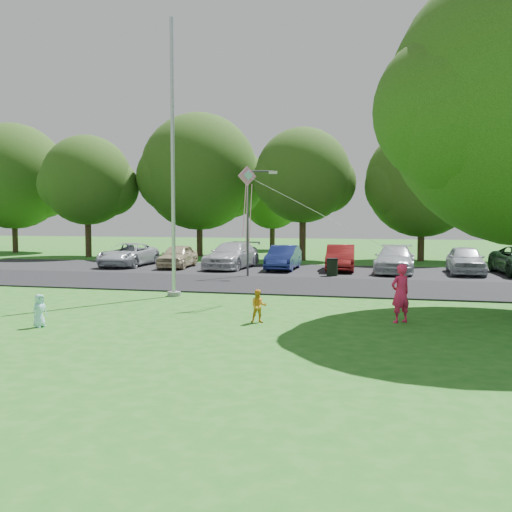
% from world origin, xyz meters
% --- Properties ---
extents(ground, '(120.00, 120.00, 0.00)m').
position_xyz_m(ground, '(0.00, 0.00, 0.00)').
color(ground, '#22671B').
rests_on(ground, ground).
extents(park_road, '(60.00, 6.00, 0.06)m').
position_xyz_m(park_road, '(0.00, 9.00, 0.03)').
color(park_road, black).
rests_on(park_road, ground).
extents(parking_strip, '(42.00, 7.00, 0.06)m').
position_xyz_m(parking_strip, '(0.00, 15.50, 0.03)').
color(parking_strip, black).
rests_on(parking_strip, ground).
extents(flagpole, '(0.50, 0.50, 10.00)m').
position_xyz_m(flagpole, '(-3.50, 5.00, 4.17)').
color(flagpole, '#B7BABF').
rests_on(flagpole, ground).
extents(street_lamp, '(1.46, 0.36, 5.19)m').
position_xyz_m(street_lamp, '(-2.31, 12.02, 3.12)').
color(street_lamp, '#3F3F44').
rests_on(street_lamp, ground).
extents(trash_can, '(0.57, 0.57, 0.90)m').
position_xyz_m(trash_can, '(1.45, 13.00, 0.45)').
color(trash_can, black).
rests_on(trash_can, ground).
extents(tree_row, '(64.35, 11.94, 10.88)m').
position_xyz_m(tree_row, '(1.59, 24.23, 5.71)').
color(tree_row, '#332316').
rests_on(tree_row, ground).
extents(horizon_trees, '(77.46, 7.20, 7.02)m').
position_xyz_m(horizon_trees, '(4.06, 33.88, 4.30)').
color(horizon_trees, '#332316').
rests_on(horizon_trees, ground).
extents(parked_cars, '(23.65, 5.37, 1.44)m').
position_xyz_m(parked_cars, '(0.47, 15.47, 0.75)').
color(parked_cars, '#B2B7BF').
rests_on(parked_cars, ground).
extents(woman, '(0.71, 0.67, 1.63)m').
position_xyz_m(woman, '(4.53, 1.56, 0.81)').
color(woman, '#FF215B').
rests_on(woman, ground).
extents(child_yellow, '(0.54, 0.47, 0.93)m').
position_xyz_m(child_yellow, '(0.75, 0.60, 0.46)').
color(child_yellow, orange).
rests_on(child_yellow, ground).
extents(child_blue, '(0.39, 0.49, 0.88)m').
position_xyz_m(child_blue, '(-4.74, -1.36, 0.44)').
color(child_blue, '#A6F1FF').
rests_on(child_blue, ground).
extents(kite, '(5.23, 2.63, 2.86)m').
position_xyz_m(kite, '(-0.34, 3.86, 3.81)').
color(kite, pink).
rests_on(kite, ground).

